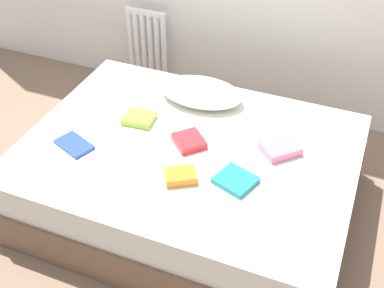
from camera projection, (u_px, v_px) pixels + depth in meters
name	position (u px, v px, depth m)	size (l,w,h in m)	color
ground_plane	(189.00, 205.00, 3.26)	(8.00, 8.00, 0.00)	#7F6651
bed	(189.00, 177.00, 3.11)	(2.00, 1.50, 0.50)	brown
radiator	(147.00, 43.00, 4.11)	(0.36, 0.04, 0.58)	white
pillow	(201.00, 92.00, 3.30)	(0.57, 0.36, 0.12)	white
textbook_teal	(235.00, 180.00, 2.69)	(0.20, 0.18, 0.03)	teal
textbook_orange	(180.00, 176.00, 2.71)	(0.17, 0.13, 0.05)	orange
textbook_lime	(139.00, 118.00, 3.13)	(0.19, 0.16, 0.04)	#8CC638
textbook_red	(189.00, 141.00, 2.95)	(0.18, 0.16, 0.05)	red
textbook_pink	(280.00, 148.00, 2.89)	(0.21, 0.17, 0.05)	pink
textbook_blue	(74.00, 145.00, 2.94)	(0.23, 0.14, 0.02)	#2847B7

